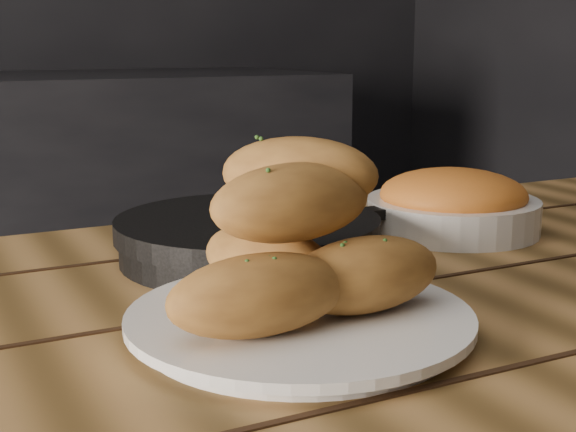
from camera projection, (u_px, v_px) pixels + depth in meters
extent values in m
cube|color=#9D703B|center=(316.00, 370.00, 0.61)|extent=(1.52, 0.94, 0.04)
cylinder|color=white|center=(300.00, 326.00, 0.62)|extent=(0.25, 0.25, 0.01)
cylinder|color=white|center=(300.00, 316.00, 0.62)|extent=(0.27, 0.27, 0.01)
ellipsoid|color=#AA702F|center=(259.00, 295.00, 0.57)|extent=(0.14, 0.06, 0.06)
ellipsoid|color=#AA702F|center=(365.00, 275.00, 0.62)|extent=(0.14, 0.07, 0.06)
ellipsoid|color=#AA702F|center=(267.00, 260.00, 0.66)|extent=(0.11, 0.14, 0.06)
ellipsoid|color=#AA702F|center=(292.00, 202.00, 0.59)|extent=(0.14, 0.07, 0.06)
ellipsoid|color=#AA702F|center=(299.00, 174.00, 0.63)|extent=(0.14, 0.13, 0.06)
cylinder|color=black|center=(248.00, 245.00, 0.84)|extent=(0.27, 0.27, 0.03)
cylinder|color=black|center=(248.00, 227.00, 0.83)|extent=(0.28, 0.28, 0.02)
cube|color=black|center=(404.00, 210.00, 0.93)|extent=(0.14, 0.03, 0.01)
cylinder|color=white|center=(452.00, 215.00, 0.96)|extent=(0.21, 0.21, 0.04)
ellipsoid|color=orange|center=(453.00, 194.00, 0.95)|extent=(0.17, 0.17, 0.06)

